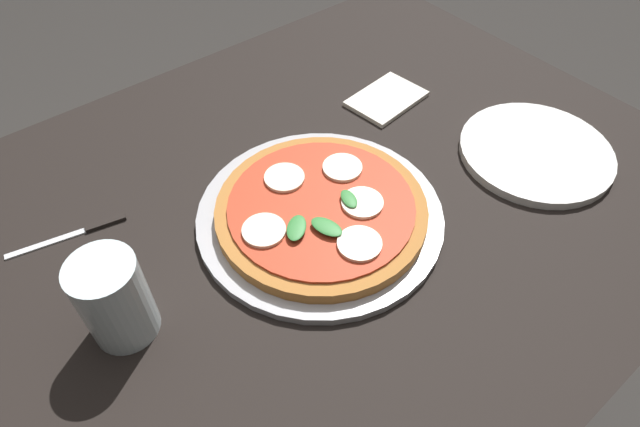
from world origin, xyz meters
TOP-DOWN VIEW (x-y plane):
  - ground_plane at (0.00, 0.00)m, footprint 6.00×6.00m
  - dining_table at (0.00, 0.00)m, footprint 1.21×0.87m
  - serving_tray at (-0.02, 0.03)m, footprint 0.35×0.35m
  - pizza at (-0.02, 0.04)m, footprint 0.29×0.29m
  - plate_white at (-0.37, 0.14)m, footprint 0.24×0.24m
  - napkin at (-0.28, -0.11)m, footprint 0.14×0.10m
  - knife at (0.25, -0.16)m, footprint 0.16×0.04m
  - glass_cup at (0.27, 0.02)m, footprint 0.08×0.08m

SIDE VIEW (x-z plane):
  - ground_plane at x=0.00m, z-range 0.00..0.00m
  - dining_table at x=0.00m, z-range 0.27..1.03m
  - knife at x=0.25m, z-range 0.77..0.77m
  - napkin at x=-0.28m, z-range 0.77..0.78m
  - serving_tray at x=-0.02m, z-range 0.77..0.78m
  - plate_white at x=-0.37m, z-range 0.77..0.78m
  - pizza at x=-0.02m, z-range 0.78..0.81m
  - glass_cup at x=0.27m, z-range 0.77..0.89m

